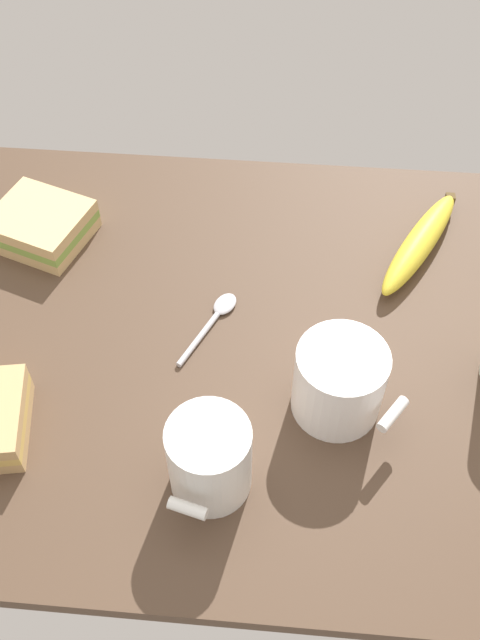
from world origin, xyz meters
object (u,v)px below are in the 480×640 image
at_px(banana, 420,242).
at_px(spoon, 215,317).
at_px(coffee_mug_black, 339,381).
at_px(coffee_mug_spare, 209,458).
at_px(sandwich_side, 41,225).

xyz_separation_m(banana, spoon, (-0.25, -0.13, -0.01)).
bearing_deg(banana, spoon, -152.04).
bearing_deg(coffee_mug_black, spoon, 142.87).
height_order(coffee_mug_black, spoon, coffee_mug_black).
relative_size(coffee_mug_spare, sandwich_side, 0.74).
height_order(coffee_mug_spare, spoon, coffee_mug_spare).
xyz_separation_m(coffee_mug_spare, banana, (0.23, 0.34, -0.03)).
height_order(coffee_mug_black, sandwich_side, coffee_mug_black).
bearing_deg(sandwich_side, coffee_mug_black, -30.62).
distance_m(sandwich_side, spoon, 0.27).
bearing_deg(coffee_mug_spare, spoon, 94.94).
xyz_separation_m(coffee_mug_black, sandwich_side, (-0.38, 0.23, -0.02)).
bearing_deg(spoon, coffee_mug_spare, -85.06).
relative_size(coffee_mug_black, coffee_mug_spare, 1.13).
bearing_deg(coffee_mug_spare, coffee_mug_black, 39.04).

